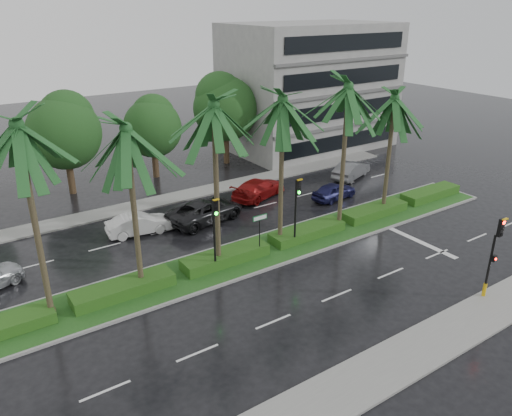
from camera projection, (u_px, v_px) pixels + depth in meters
ground at (278, 257)px, 29.23m from camera, size 120.00×120.00×0.00m
near_sidewalk at (420, 349)px, 21.42m from camera, size 40.00×2.40×0.12m
far_sidewalk at (186, 195)px, 38.38m from camera, size 40.00×2.00×0.12m
median at (268, 249)px, 29.97m from camera, size 36.00×4.00×0.15m
hedge at (269, 244)px, 29.83m from camera, size 35.20×1.40×0.60m
lane_markings at (322, 246)px, 30.48m from camera, size 34.00×13.06×0.01m
palm_row at (250, 117)px, 26.20m from camera, size 26.30×4.20×9.98m
signal_near at (494, 254)px, 24.21m from camera, size 0.34×0.45×4.36m
signal_median_left at (215, 225)px, 26.24m from camera, size 0.34×0.42×4.36m
signal_median_right at (297, 203)px, 29.09m from camera, size 0.34×0.42×4.36m
street_sign at (260, 225)px, 28.27m from camera, size 0.95×0.09×2.60m
bg_trees at (167, 117)px, 41.47m from camera, size 33.00×5.73×8.28m
building at (309, 87)px, 49.49m from camera, size 16.00×10.00×12.00m
car_white at (139, 224)px, 31.94m from camera, size 1.94×4.24×1.35m
car_darkgrey at (205, 211)px, 33.75m from camera, size 3.51×5.87×1.53m
car_red at (259, 188)px, 37.86m from camera, size 3.52×5.35×1.44m
car_blue at (334, 191)px, 37.56m from camera, size 1.91×3.89×1.28m
car_grey at (351, 170)px, 42.00m from camera, size 2.92×4.64×1.44m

